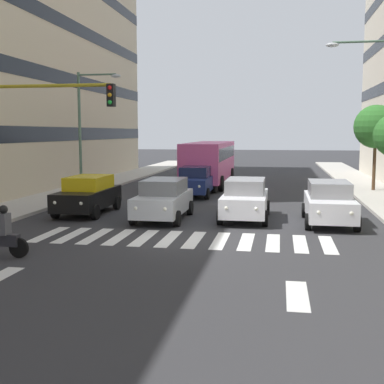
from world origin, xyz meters
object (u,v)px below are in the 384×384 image
object	(u,v)px
traffic_light_gantry	(21,131)
street_lamp_left	(382,108)
car_1	(245,199)
street_tree_2	(376,127)
car_0	(329,202)
street_lamp_right	(86,120)
car_2	(163,199)
car_3	(88,194)
bus_behind_traffic	(210,159)
motorcycle_with_rider	(3,236)
car_row2_0	(196,181)

from	to	relation	value
traffic_light_gantry	street_lamp_left	world-z (taller)	street_lamp_left
car_1	street_tree_2	distance (m)	13.58
car_1	street_lamp_left	bearing A→B (deg)	-160.77
car_0	street_lamp_right	world-z (taller)	street_lamp_right
car_2	traffic_light_gantry	bearing A→B (deg)	45.16
car_3	bus_behind_traffic	world-z (taller)	bus_behind_traffic
street_tree_2	car_3	bearing A→B (deg)	37.00
bus_behind_traffic	motorcycle_with_rider	world-z (taller)	bus_behind_traffic
car_0	traffic_light_gantry	xyz separation A→B (m)	(11.01, 4.33, 2.87)
car_0	car_1	distance (m)	3.46
motorcycle_with_rider	street_lamp_right	size ratio (longest dim) A/B	0.24
street_lamp_left	car_1	bearing A→B (deg)	19.23
car_2	bus_behind_traffic	bearing A→B (deg)	-90.00
traffic_light_gantry	street_lamp_right	xyz separation A→B (m)	(2.06, -11.26, 0.64)
car_row2_0	street_tree_2	bearing A→B (deg)	-161.22
car_2	car_row2_0	size ratio (longest dim) A/B	1.00
bus_behind_traffic	car_1	bearing A→B (deg)	104.17
bus_behind_traffic	traffic_light_gantry	xyz separation A→B (m)	(4.15, 18.39, 1.89)
street_lamp_left	car_2	bearing A→B (deg)	16.09
car_1	motorcycle_with_rider	xyz separation A→B (m)	(6.67, 7.82, -0.24)
traffic_light_gantry	street_lamp_left	xyz separation A→B (m)	(-13.36, -6.83, 1.03)
traffic_light_gantry	street_tree_2	distance (m)	21.69
car_2	car_3	bearing A→B (deg)	-13.71
car_0	car_row2_0	distance (m)	10.50
car_row2_0	street_lamp_right	distance (m)	7.23
car_0	traffic_light_gantry	distance (m)	12.17
car_0	car_row2_0	bearing A→B (deg)	-49.41
traffic_light_gantry	street_tree_2	world-z (taller)	traffic_light_gantry
street_tree_2	car_1	bearing A→B (deg)	57.11
car_3	bus_behind_traffic	distance (m)	13.86
car_3	street_lamp_right	xyz separation A→B (m)	(2.45, -6.18, 3.51)
car_2	motorcycle_with_rider	size ratio (longest dim) A/B	2.61
car_2	street_lamp_left	world-z (taller)	street_lamp_left
car_2	motorcycle_with_rider	distance (m)	7.88
car_1	motorcycle_with_rider	bearing A→B (deg)	49.54
street_lamp_right	street_tree_2	bearing A→B (deg)	-164.57
motorcycle_with_rider	street_tree_2	bearing A→B (deg)	-126.20
motorcycle_with_rider	car_3	bearing A→B (deg)	-86.39
car_row2_0	street_tree_2	distance (m)	11.61
car_0	bus_behind_traffic	xyz separation A→B (m)	(6.86, -14.06, 0.97)
car_0	car_3	distance (m)	10.64
car_1	street_lamp_right	bearing A→B (deg)	-33.81
car_1	car_row2_0	world-z (taller)	same
street_tree_2	car_0	bearing A→B (deg)	72.08
car_2	street_tree_2	bearing A→B (deg)	-132.11
street_lamp_left	street_tree_2	size ratio (longest dim) A/B	1.46
motorcycle_with_rider	street_tree_2	xyz separation A→B (m)	(-13.84, -18.91, 3.39)
street_lamp_left	street_tree_2	xyz separation A→B (m)	(-1.39, -9.07, -0.75)
bus_behind_traffic	street_lamp_left	world-z (taller)	street_lamp_left
street_lamp_right	bus_behind_traffic	bearing A→B (deg)	-131.02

